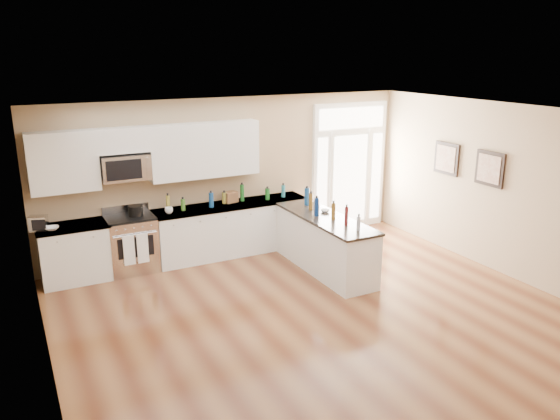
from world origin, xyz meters
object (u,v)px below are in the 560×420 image
Objects in this scene: kitchen_range at (132,244)px; toaster_oven at (38,223)px; stockpot at (135,210)px; peninsula_cabinet at (324,245)px.

kitchen_range is 4.18× the size of toaster_oven.
kitchen_range is 0.57m from stockpot.
kitchen_range reaches higher than peninsula_cabinet.
kitchen_range is at bearing -170.72° from stockpot.
stockpot reaches higher than kitchen_range.
kitchen_range is 4.45× the size of stockpot.
stockpot reaches higher than peninsula_cabinet.
peninsula_cabinet is 8.97× the size of toaster_oven.
peninsula_cabinet is 2.15× the size of kitchen_range.
kitchen_range is at bearing 19.22° from toaster_oven.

